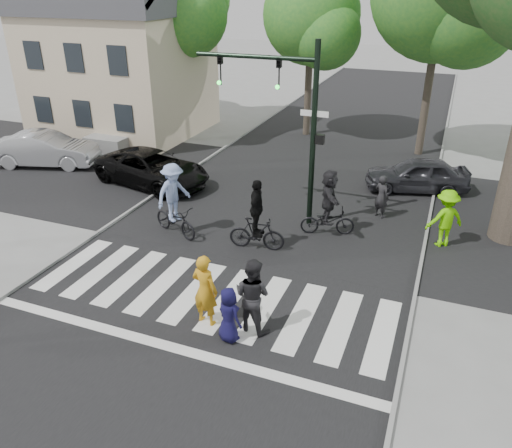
{
  "coord_description": "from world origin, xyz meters",
  "views": [
    {
      "loc": [
        5.16,
        -8.85,
        7.54
      ],
      "look_at": [
        0.5,
        3.0,
        1.3
      ],
      "focal_mm": 35.0,
      "sensor_mm": 36.0,
      "label": 1
    }
  ],
  "objects_px": {
    "pedestrian_adult": "(252,295)",
    "cyclist_left": "(174,205)",
    "cyclist_right": "(328,206)",
    "car_grey": "(417,175)",
    "car_suv": "(152,168)",
    "pedestrian_woman": "(205,290)",
    "traffic_signal": "(289,108)",
    "cyclist_mid": "(257,222)",
    "car_silver": "(45,149)",
    "pedestrian_child": "(229,315)"
  },
  "relations": [
    {
      "from": "cyclist_right",
      "to": "car_grey",
      "type": "bearing_deg",
      "value": 64.85
    },
    {
      "from": "pedestrian_woman",
      "to": "pedestrian_child",
      "type": "bearing_deg",
      "value": 162.03
    },
    {
      "from": "car_silver",
      "to": "car_suv",
      "type": "bearing_deg",
      "value": -109.45
    },
    {
      "from": "pedestrian_child",
      "to": "cyclist_right",
      "type": "distance_m",
      "value": 6.16
    },
    {
      "from": "traffic_signal",
      "to": "pedestrian_woman",
      "type": "relative_size",
      "value": 3.22
    },
    {
      "from": "car_suv",
      "to": "car_grey",
      "type": "distance_m",
      "value": 10.56
    },
    {
      "from": "cyclist_right",
      "to": "car_suv",
      "type": "relative_size",
      "value": 0.45
    },
    {
      "from": "car_suv",
      "to": "car_grey",
      "type": "height_order",
      "value": "car_suv"
    },
    {
      "from": "pedestrian_child",
      "to": "car_grey",
      "type": "xyz_separation_m",
      "value": [
        3.11,
        11.07,
        -0.02
      ]
    },
    {
      "from": "traffic_signal",
      "to": "car_grey",
      "type": "distance_m",
      "value": 6.75
    },
    {
      "from": "pedestrian_woman",
      "to": "pedestrian_adult",
      "type": "height_order",
      "value": "pedestrian_adult"
    },
    {
      "from": "pedestrian_adult",
      "to": "cyclist_left",
      "type": "height_order",
      "value": "cyclist_left"
    },
    {
      "from": "traffic_signal",
      "to": "car_silver",
      "type": "height_order",
      "value": "traffic_signal"
    },
    {
      "from": "pedestrian_child",
      "to": "car_suv",
      "type": "bearing_deg",
      "value": -23.97
    },
    {
      "from": "car_silver",
      "to": "car_grey",
      "type": "distance_m",
      "value": 16.02
    },
    {
      "from": "pedestrian_child",
      "to": "cyclist_mid",
      "type": "bearing_deg",
      "value": -52.37
    },
    {
      "from": "pedestrian_woman",
      "to": "car_suv",
      "type": "relative_size",
      "value": 0.38
    },
    {
      "from": "traffic_signal",
      "to": "pedestrian_child",
      "type": "height_order",
      "value": "traffic_signal"
    },
    {
      "from": "pedestrian_child",
      "to": "cyclist_right",
      "type": "height_order",
      "value": "cyclist_right"
    },
    {
      "from": "traffic_signal",
      "to": "pedestrian_child",
      "type": "distance_m",
      "value": 7.43
    },
    {
      "from": "pedestrian_woman",
      "to": "car_grey",
      "type": "bearing_deg",
      "value": -101.67
    },
    {
      "from": "cyclist_left",
      "to": "car_silver",
      "type": "xyz_separation_m",
      "value": [
        -8.78,
        3.81,
        -0.3
      ]
    },
    {
      "from": "pedestrian_child",
      "to": "car_grey",
      "type": "distance_m",
      "value": 11.5
    },
    {
      "from": "cyclist_right",
      "to": "pedestrian_adult",
      "type": "bearing_deg",
      "value": -94.48
    },
    {
      "from": "traffic_signal",
      "to": "cyclist_left",
      "type": "xyz_separation_m",
      "value": [
        -3.0,
        -2.37,
        -2.85
      ]
    },
    {
      "from": "car_suv",
      "to": "cyclist_mid",
      "type": "bearing_deg",
      "value": -108.37
    },
    {
      "from": "cyclist_right",
      "to": "car_silver",
      "type": "xyz_separation_m",
      "value": [
        -13.4,
        1.98,
        -0.23
      ]
    },
    {
      "from": "cyclist_left",
      "to": "car_grey",
      "type": "relative_size",
      "value": 0.62
    },
    {
      "from": "pedestrian_adult",
      "to": "car_silver",
      "type": "distance_m",
      "value": 14.98
    },
    {
      "from": "car_silver",
      "to": "traffic_signal",
      "type": "bearing_deg",
      "value": -114.06
    },
    {
      "from": "pedestrian_child",
      "to": "cyclist_right",
      "type": "xyz_separation_m",
      "value": [
        0.78,
        6.1,
        0.3
      ]
    },
    {
      "from": "traffic_signal",
      "to": "car_grey",
      "type": "relative_size",
      "value": 1.53
    },
    {
      "from": "cyclist_mid",
      "to": "car_suv",
      "type": "relative_size",
      "value": 0.46
    },
    {
      "from": "pedestrian_woman",
      "to": "cyclist_mid",
      "type": "xyz_separation_m",
      "value": [
        -0.22,
        3.92,
        0.0
      ]
    },
    {
      "from": "cyclist_left",
      "to": "pedestrian_woman",
      "type": "bearing_deg",
      "value": -51.84
    },
    {
      "from": "pedestrian_adult",
      "to": "cyclist_mid",
      "type": "distance_m",
      "value": 3.96
    },
    {
      "from": "cyclist_left",
      "to": "cyclist_right",
      "type": "height_order",
      "value": "cyclist_left"
    },
    {
      "from": "traffic_signal",
      "to": "car_silver",
      "type": "distance_m",
      "value": 12.29
    },
    {
      "from": "pedestrian_child",
      "to": "pedestrian_adult",
      "type": "xyz_separation_m",
      "value": [
        0.35,
        0.58,
        0.25
      ]
    },
    {
      "from": "traffic_signal",
      "to": "cyclist_right",
      "type": "bearing_deg",
      "value": -18.64
    },
    {
      "from": "pedestrian_child",
      "to": "car_suv",
      "type": "height_order",
      "value": "pedestrian_child"
    },
    {
      "from": "car_suv",
      "to": "cyclist_right",
      "type": "bearing_deg",
      "value": -90.33
    },
    {
      "from": "cyclist_mid",
      "to": "car_grey",
      "type": "distance_m",
      "value": 7.92
    },
    {
      "from": "pedestrian_woman",
      "to": "pedestrian_child",
      "type": "relative_size",
      "value": 1.34
    },
    {
      "from": "cyclist_left",
      "to": "cyclist_mid",
      "type": "height_order",
      "value": "cyclist_left"
    },
    {
      "from": "traffic_signal",
      "to": "pedestrian_woman",
      "type": "distance_m",
      "value": 6.92
    },
    {
      "from": "cyclist_mid",
      "to": "car_suv",
      "type": "distance_m",
      "value": 6.92
    },
    {
      "from": "pedestrian_woman",
      "to": "pedestrian_adult",
      "type": "bearing_deg",
      "value": -162.07
    },
    {
      "from": "pedestrian_child",
      "to": "pedestrian_adult",
      "type": "bearing_deg",
      "value": -96.33
    },
    {
      "from": "traffic_signal",
      "to": "car_grey",
      "type": "xyz_separation_m",
      "value": [
        3.95,
        4.43,
        -3.23
      ]
    }
  ]
}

